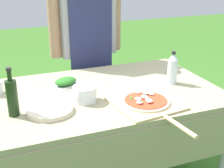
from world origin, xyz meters
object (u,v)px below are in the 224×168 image
herb_container (66,82)px  oil_bottle (12,97)px  prep_table (102,102)px  mixing_tub (85,94)px  pizza_on_peel (147,103)px  plate_stack (50,110)px  person_cook (87,36)px  water_bottle (173,69)px

herb_container → oil_bottle: bearing=-138.2°
prep_table → mixing_tub: mixing_tub is taller
pizza_on_peel → prep_table: bearing=114.7°
oil_bottle → plate_stack: oil_bottle is taller
mixing_tub → plate_stack: bearing=-163.0°
prep_table → plate_stack: bearing=-155.1°
person_cook → pizza_on_peel: 0.97m
plate_stack → herb_container: bearing=63.9°
oil_bottle → plate_stack: 0.21m
prep_table → water_bottle: size_ratio=6.72×
prep_table → person_cook: bearing=80.9°
prep_table → herb_container: 0.28m
herb_container → mixing_tub: bearing=-80.2°
oil_bottle → mixing_tub: bearing=5.0°
water_bottle → pizza_on_peel: bearing=-141.8°
water_bottle → plate_stack: bearing=-171.2°
oil_bottle → plate_stack: (0.18, -0.03, -0.09)m
plate_stack → water_bottle: bearing=8.8°
person_cook → plate_stack: 0.97m
prep_table → water_bottle: water_bottle is taller
herb_container → plate_stack: herb_container is taller
prep_table → mixing_tub: 0.21m
oil_bottle → herb_container: size_ratio=1.21×
water_bottle → mixing_tub: size_ratio=1.58×
person_cook → herb_container: 0.59m
pizza_on_peel → oil_bottle: (-0.72, 0.15, 0.09)m
prep_table → plate_stack: (-0.36, -0.17, 0.09)m
prep_table → oil_bottle: 0.59m
person_cook → plate_stack: (-0.47, -0.83, -0.19)m
pizza_on_peel → water_bottle: bearing=31.3°
oil_bottle → water_bottle: 1.04m
prep_table → person_cook: (0.11, 0.66, 0.28)m
person_cook → plate_stack: bearing=55.1°
prep_table → oil_bottle: oil_bottle is taller
prep_table → pizza_on_peel: 0.34m
person_cook → mixing_tub: 0.82m
person_cook → mixing_tub: size_ratio=11.58×
oil_bottle → plate_stack: size_ratio=1.04×
water_bottle → plate_stack: size_ratio=0.86×
oil_bottle → herb_container: oil_bottle is taller
water_bottle → herb_container: (-0.67, 0.22, -0.08)m
water_bottle → person_cook: bearing=118.5°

